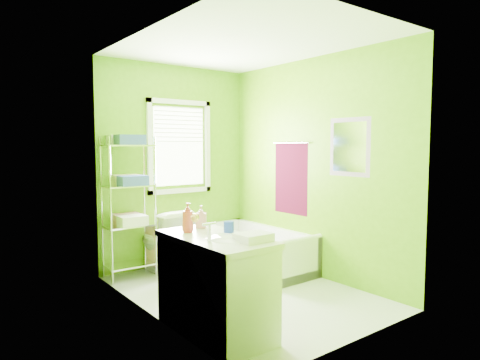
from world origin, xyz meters
TOP-DOWN VIEW (x-y plane):
  - ground at (0.00, 0.00)m, footprint 2.90×2.90m
  - room_envelope at (0.00, 0.00)m, footprint 2.14×2.94m
  - window at (0.05, 1.42)m, footprint 0.92×0.05m
  - door at (-1.04, -1.00)m, footprint 0.09×0.80m
  - right_wall_decor at (1.04, -0.02)m, footprint 0.04×1.48m
  - bathtub at (0.67, 0.61)m, footprint 0.76×1.63m
  - toilet at (-0.35, 1.14)m, footprint 0.49×0.80m
  - vanity at (-0.78, -0.64)m, footprint 0.56×1.09m
  - wire_shelf_unit at (-0.73, 1.24)m, footprint 0.58×0.46m

SIDE VIEW (x-z plane):
  - ground at x=0.00m, z-range 0.00..0.00m
  - bathtub at x=0.67m, z-range -0.10..0.43m
  - toilet at x=-0.35m, z-range 0.00..0.79m
  - vanity at x=-0.78m, z-range -0.10..0.98m
  - door at x=-1.04m, z-range 0.00..2.00m
  - wire_shelf_unit at x=-0.73m, z-range 0.19..1.88m
  - right_wall_decor at x=1.04m, z-range 0.74..1.91m
  - room_envelope at x=0.00m, z-range 0.24..2.86m
  - window at x=0.05m, z-range 1.00..2.22m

